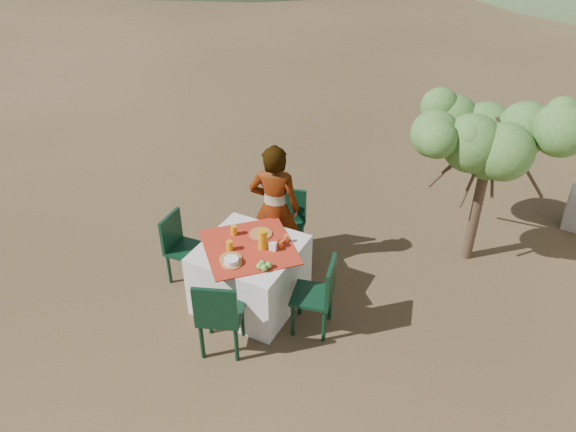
# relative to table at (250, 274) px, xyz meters

# --- Properties ---
(ground) EXTENTS (160.00, 160.00, 0.00)m
(ground) POSITION_rel_table_xyz_m (0.69, -0.10, -0.38)
(ground) COLOR #342517
(ground) RESTS_ON ground
(table) EXTENTS (1.30, 1.30, 0.76)m
(table) POSITION_rel_table_xyz_m (0.00, 0.00, 0.00)
(table) COLOR silver
(table) RESTS_ON ground
(chair_far) EXTENTS (0.50, 0.50, 0.90)m
(chair_far) POSITION_rel_table_xyz_m (-0.04, 0.96, 0.12)
(chair_far) COLOR black
(chair_far) RESTS_ON ground
(chair_near) EXTENTS (0.55, 0.55, 0.93)m
(chair_near) POSITION_rel_table_xyz_m (0.13, -0.81, 0.14)
(chair_near) COLOR black
(chair_near) RESTS_ON ground
(chair_left) EXTENTS (0.42, 0.42, 0.85)m
(chair_left) POSITION_rel_table_xyz_m (-0.94, 0.00, 0.09)
(chair_left) COLOR black
(chair_left) RESTS_ON ground
(chair_right) EXTENTS (0.49, 0.49, 0.89)m
(chair_right) POSITION_rel_table_xyz_m (0.86, -0.05, 0.11)
(chair_right) COLOR black
(chair_right) RESTS_ON ground
(person) EXTENTS (0.68, 0.54, 1.62)m
(person) POSITION_rel_table_xyz_m (-0.07, 0.72, 0.43)
(person) COLOR #8C6651
(person) RESTS_ON ground
(shrub_tree) EXTENTS (1.64, 1.61, 1.93)m
(shrub_tree) POSITION_rel_table_xyz_m (2.05, 2.01, 1.14)
(shrub_tree) COLOR #4B3425
(shrub_tree) RESTS_ON ground
(plate_far) EXTENTS (0.26, 0.26, 0.01)m
(plate_far) POSITION_rel_table_xyz_m (-0.00, 0.25, 0.39)
(plate_far) COLOR brown
(plate_far) RESTS_ON table
(plate_near) EXTENTS (0.24, 0.24, 0.01)m
(plate_near) POSITION_rel_table_xyz_m (-0.06, -0.28, 0.39)
(plate_near) COLOR brown
(plate_near) RESTS_ON table
(glass_far) EXTENTS (0.07, 0.07, 0.11)m
(glass_far) POSITION_rel_table_xyz_m (-0.26, 0.12, 0.44)
(glass_far) COLOR orange
(glass_far) RESTS_ON table
(glass_near) EXTENTS (0.07, 0.07, 0.11)m
(glass_near) POSITION_rel_table_xyz_m (-0.15, -0.14, 0.44)
(glass_near) COLOR orange
(glass_near) RESTS_ON table
(juice_pitcher) EXTENTS (0.10, 0.10, 0.23)m
(juice_pitcher) POSITION_rel_table_xyz_m (0.15, 0.05, 0.49)
(juice_pitcher) COLOR orange
(juice_pitcher) RESTS_ON table
(bowl_plate) EXTENTS (0.21, 0.21, 0.01)m
(bowl_plate) POSITION_rel_table_xyz_m (-0.01, -0.34, 0.39)
(bowl_plate) COLOR brown
(bowl_plate) RESTS_ON table
(white_bowl) EXTENTS (0.15, 0.15, 0.06)m
(white_bowl) POSITION_rel_table_xyz_m (-0.01, -0.34, 0.42)
(white_bowl) COLOR white
(white_bowl) RESTS_ON bowl_plate
(jar_left) EXTENTS (0.05, 0.05, 0.08)m
(jar_left) POSITION_rel_table_xyz_m (0.30, 0.15, 0.42)
(jar_left) COLOR orange
(jar_left) RESTS_ON table
(jar_right) EXTENTS (0.05, 0.05, 0.08)m
(jar_right) POSITION_rel_table_xyz_m (0.31, 0.27, 0.42)
(jar_right) COLOR orange
(jar_right) RESTS_ON table
(napkin_holder) EXTENTS (0.08, 0.05, 0.10)m
(napkin_holder) POSITION_rel_table_xyz_m (0.26, 0.06, 0.43)
(napkin_holder) COLOR white
(napkin_holder) RESTS_ON table
(fruit_cluster) EXTENTS (0.14, 0.13, 0.07)m
(fruit_cluster) POSITION_rel_table_xyz_m (0.32, -0.25, 0.42)
(fruit_cluster) COLOR #649837
(fruit_cluster) RESTS_ON table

